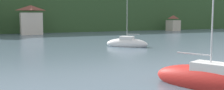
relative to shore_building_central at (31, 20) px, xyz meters
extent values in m
cube|color=#2D4C28|center=(0.00, 28.85, 2.22)|extent=(352.00, 45.81, 12.28)
cube|color=beige|center=(0.00, 0.00, -0.91)|extent=(5.69, 4.12, 6.02)
pyramid|color=brown|center=(0.00, 0.00, 3.44)|extent=(5.97, 4.33, 1.44)
cube|color=#BCB29E|center=(47.86, 0.01, -2.06)|extent=(3.38, 4.14, 3.71)
pyramid|color=brown|center=(47.86, 0.01, 0.89)|extent=(3.54, 4.35, 1.18)
ellipsoid|color=white|center=(10.56, -37.44, -3.49)|extent=(6.75, 6.49, 1.91)
cylinder|color=#B7B7BC|center=(10.56, -37.44, 1.68)|extent=(0.08, 0.08, 9.29)
cylinder|color=#ADADB2|center=(11.33, -38.16, -1.85)|extent=(1.60, 1.49, 0.08)
cube|color=silver|center=(10.56, -37.44, -2.59)|extent=(2.70, 2.67, 0.75)
ellipsoid|color=red|center=(3.85, -63.11, -3.43)|extent=(5.49, 8.50, 2.19)
cylinder|color=#ADADB2|center=(3.32, -61.95, -1.60)|extent=(1.13, 2.36, 0.09)
cube|color=silver|center=(3.85, -63.11, -2.46)|extent=(2.39, 2.80, 0.73)
camera|label=1|loc=(-9.66, -76.87, 1.04)|focal=42.93mm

